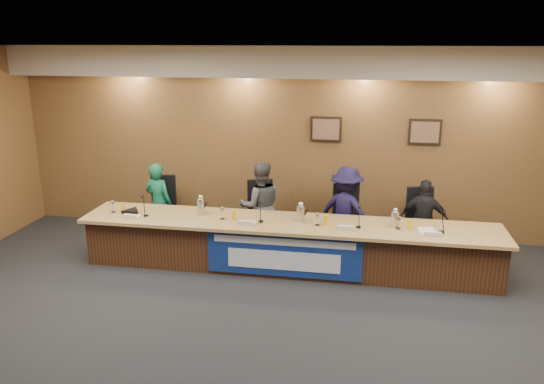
{
  "coord_description": "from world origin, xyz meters",
  "views": [
    {
      "loc": [
        1.04,
        -4.84,
        3.32
      ],
      "look_at": [
        -0.26,
        2.54,
        1.13
      ],
      "focal_mm": 35.0,
      "sensor_mm": 36.0,
      "label": 1
    }
  ],
  "objects_px": {
    "panelist_b": "(260,206)",
    "panelist_d": "(424,220)",
    "panelist_a": "(159,203)",
    "banner": "(284,255)",
    "office_chair_d": "(422,227)",
    "carafe_left": "(201,206)",
    "office_chair_c": "(346,223)",
    "carafe_right": "(395,220)",
    "dais_body": "(288,246)",
    "carafe_mid": "(301,214)",
    "office_chair_a": "(162,212)",
    "panelist_c": "(346,211)",
    "office_chair_b": "(262,218)",
    "speakerphone": "(132,211)"
  },
  "relations": [
    {
      "from": "panelist_c",
      "to": "office_chair_b",
      "type": "relative_size",
      "value": 2.96
    },
    {
      "from": "panelist_d",
      "to": "carafe_left",
      "type": "xyz_separation_m",
      "value": [
        -3.33,
        -0.66,
        0.24
      ]
    },
    {
      "from": "office_chair_b",
      "to": "carafe_right",
      "type": "xyz_separation_m",
      "value": [
        2.07,
        -0.83,
        0.38
      ]
    },
    {
      "from": "banner",
      "to": "office_chair_a",
      "type": "height_order",
      "value": "banner"
    },
    {
      "from": "office_chair_d",
      "to": "carafe_left",
      "type": "xyz_separation_m",
      "value": [
        -3.33,
        -0.76,
        0.4
      ]
    },
    {
      "from": "speakerphone",
      "to": "office_chair_c",
      "type": "bearing_deg",
      "value": 15.09
    },
    {
      "from": "panelist_d",
      "to": "carafe_right",
      "type": "height_order",
      "value": "panelist_d"
    },
    {
      "from": "panelist_d",
      "to": "office_chair_d",
      "type": "distance_m",
      "value": 0.18
    },
    {
      "from": "office_chair_d",
      "to": "panelist_d",
      "type": "bearing_deg",
      "value": -103.22
    },
    {
      "from": "office_chair_c",
      "to": "carafe_left",
      "type": "bearing_deg",
      "value": -166.11
    },
    {
      "from": "office_chair_b",
      "to": "panelist_d",
      "type": "bearing_deg",
      "value": -19.49
    },
    {
      "from": "panelist_a",
      "to": "dais_body",
      "type": "bearing_deg",
      "value": 178.06
    },
    {
      "from": "panelist_a",
      "to": "banner",
      "type": "bearing_deg",
      "value": 169.1
    },
    {
      "from": "dais_body",
      "to": "carafe_mid",
      "type": "relative_size",
      "value": 25.91
    },
    {
      "from": "banner",
      "to": "office_chair_a",
      "type": "bearing_deg",
      "value": 151.73
    },
    {
      "from": "panelist_c",
      "to": "office_chair_d",
      "type": "relative_size",
      "value": 2.96
    },
    {
      "from": "dais_body",
      "to": "carafe_right",
      "type": "relative_size",
      "value": 26.09
    },
    {
      "from": "banner",
      "to": "panelist_c",
      "type": "height_order",
      "value": "panelist_c"
    },
    {
      "from": "dais_body",
      "to": "office_chair_c",
      "type": "distance_m",
      "value": 1.16
    },
    {
      "from": "panelist_c",
      "to": "office_chair_d",
      "type": "xyz_separation_m",
      "value": [
        1.18,
        0.1,
        -0.23
      ]
    },
    {
      "from": "office_chair_b",
      "to": "panelist_a",
      "type": "bearing_deg",
      "value": 166.07
    },
    {
      "from": "panelist_b",
      "to": "office_chair_c",
      "type": "distance_m",
      "value": 1.4
    },
    {
      "from": "panelist_b",
      "to": "office_chair_c",
      "type": "xyz_separation_m",
      "value": [
        1.37,
        0.1,
        -0.24
      ]
    },
    {
      "from": "panelist_a",
      "to": "carafe_mid",
      "type": "xyz_separation_m",
      "value": [
        2.46,
        -0.7,
        0.19
      ]
    },
    {
      "from": "panelist_a",
      "to": "carafe_right",
      "type": "distance_m",
      "value": 3.87
    },
    {
      "from": "panelist_a",
      "to": "office_chair_d",
      "type": "bearing_deg",
      "value": -163.27
    },
    {
      "from": "carafe_mid",
      "to": "speakerphone",
      "type": "xyz_separation_m",
      "value": [
        -2.59,
        -0.06,
        -0.09
      ]
    },
    {
      "from": "office_chair_c",
      "to": "carafe_right",
      "type": "relative_size",
      "value": 2.09
    },
    {
      "from": "banner",
      "to": "panelist_d",
      "type": "relative_size",
      "value": 1.73
    },
    {
      "from": "panelist_b",
      "to": "office_chair_a",
      "type": "height_order",
      "value": "panelist_b"
    },
    {
      "from": "carafe_mid",
      "to": "carafe_right",
      "type": "relative_size",
      "value": 1.01
    },
    {
      "from": "panelist_d",
      "to": "speakerphone",
      "type": "distance_m",
      "value": 4.47
    },
    {
      "from": "office_chair_b",
      "to": "office_chair_c",
      "type": "xyz_separation_m",
      "value": [
        1.37,
        0.0,
        0.0
      ]
    },
    {
      "from": "dais_body",
      "to": "office_chair_a",
      "type": "bearing_deg",
      "value": 160.41
    },
    {
      "from": "office_chair_a",
      "to": "speakerphone",
      "type": "xyz_separation_m",
      "value": [
        -0.12,
        -0.87,
        0.3
      ]
    },
    {
      "from": "panelist_d",
      "to": "office_chair_a",
      "type": "height_order",
      "value": "panelist_d"
    },
    {
      "from": "panelist_a",
      "to": "panelist_d",
      "type": "height_order",
      "value": "panelist_a"
    },
    {
      "from": "carafe_left",
      "to": "carafe_right",
      "type": "xyz_separation_m",
      "value": [
        2.85,
        -0.07,
        -0.01
      ]
    },
    {
      "from": "panelist_a",
      "to": "office_chair_d",
      "type": "height_order",
      "value": "panelist_a"
    },
    {
      "from": "office_chair_d",
      "to": "carafe_mid",
      "type": "distance_m",
      "value": 2.02
    },
    {
      "from": "panelist_c",
      "to": "office_chair_a",
      "type": "relative_size",
      "value": 2.96
    },
    {
      "from": "panelist_d",
      "to": "office_chair_d",
      "type": "relative_size",
      "value": 2.64
    },
    {
      "from": "banner",
      "to": "speakerphone",
      "type": "distance_m",
      "value": 2.46
    },
    {
      "from": "office_chair_a",
      "to": "office_chair_d",
      "type": "xyz_separation_m",
      "value": [
        4.28,
        0.0,
        0.0
      ]
    },
    {
      "from": "panelist_b",
      "to": "panelist_d",
      "type": "distance_m",
      "value": 2.56
    },
    {
      "from": "dais_body",
      "to": "panelist_c",
      "type": "relative_size",
      "value": 4.23
    },
    {
      "from": "dais_body",
      "to": "office_chair_c",
      "type": "xyz_separation_m",
      "value": [
        0.81,
        0.81,
        0.13
      ]
    },
    {
      "from": "carafe_left",
      "to": "speakerphone",
      "type": "relative_size",
      "value": 0.78
    },
    {
      "from": "office_chair_a",
      "to": "carafe_left",
      "type": "xyz_separation_m",
      "value": [
        0.94,
        -0.76,
        0.4
      ]
    },
    {
      "from": "office_chair_b",
      "to": "carafe_left",
      "type": "bearing_deg",
      "value": -153.03
    }
  ]
}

